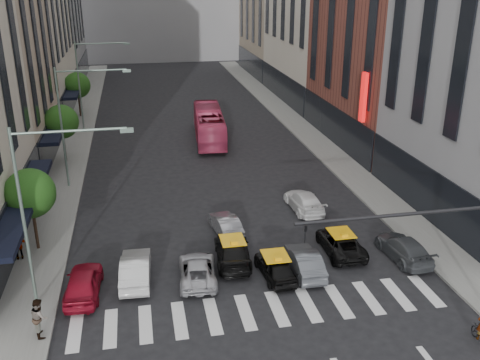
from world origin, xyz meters
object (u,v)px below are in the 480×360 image
streetlamp_near (42,195)px  taxi_center (275,266)px  streetlamp_far (88,74)px  pedestrian_near (40,317)px  bus (209,125)px  pedestrian_far (19,246)px  taxi_left (233,251)px  car_red (83,283)px  car_white_front (136,269)px  streetlamp_mid (73,112)px

streetlamp_near → taxi_center: streetlamp_near is taller
streetlamp_far → pedestrian_near: streetlamp_far is taller
streetlamp_near → bus: size_ratio=0.81×
streetlamp_near → pedestrian_far: streetlamp_near is taller
taxi_left → streetlamp_far: bearing=-66.9°
pedestrian_far → taxi_center: bearing=149.4°
streetlamp_near → taxi_center: 12.46m
car_red → pedestrian_far: pedestrian_far is taller
taxi_left → bus: 23.96m
taxi_center → streetlamp_far: bearing=-75.2°
streetlamp_far → bus: size_ratio=0.81×
streetlamp_far → car_white_front: streetlamp_far is taller
taxi_left → car_white_front: bearing=15.5°
pedestrian_near → streetlamp_near: bearing=-23.8°
pedestrian_near → pedestrian_far: 7.74m
streetlamp_near → car_white_front: size_ratio=2.07×
taxi_left → pedestrian_near: size_ratio=2.53×
bus → streetlamp_mid: bearing=46.6°
taxi_center → car_white_front: bearing=-13.4°
streetlamp_mid → car_red: streetlamp_mid is taller
streetlamp_near → taxi_left: (9.33, 2.42, -5.22)m
streetlamp_near → car_red: size_ratio=2.13×
taxi_center → bus: (0.13, 25.92, 0.90)m
car_red → car_white_front: car_red is taller
car_red → pedestrian_far: bearing=-45.3°
bus → streetlamp_near: bearing=71.1°
streetlamp_mid → taxi_left: size_ratio=1.92×
streetlamp_mid → pedestrian_near: streetlamp_mid is taller
bus → pedestrian_far: size_ratio=6.81×
pedestrian_near → pedestrian_far: pedestrian_near is taller
taxi_center → pedestrian_near: 12.02m
car_white_front → taxi_left: (5.44, 0.95, -0.04)m
streetlamp_far → pedestrian_near: 34.92m
car_red → taxi_center: 10.02m
car_white_front → bus: bus is taller
streetlamp_near → taxi_center: size_ratio=2.41×
streetlamp_far → pedestrian_far: (-2.56, -27.16, -4.94)m
streetlamp_near → taxi_left: size_ratio=1.92×
car_white_front → taxi_center: size_ratio=1.17×
bus → pedestrian_near: bearing=72.4°
bus → pedestrian_near: size_ratio=5.95×
streetlamp_far → bus: (11.41, -5.72, -4.36)m
car_white_front → pedestrian_far: bearing=-24.6°
taxi_left → pedestrian_near: 10.91m
car_red → taxi_center: bearing=-178.3°
streetlamp_far → car_red: streetlamp_far is taller
car_red → pedestrian_far: (-3.82, 4.27, 0.24)m
streetlamp_mid → taxi_center: streetlamp_mid is taller
pedestrian_near → pedestrian_far: bearing=0.6°
streetlamp_near → pedestrian_near: size_ratio=4.85×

